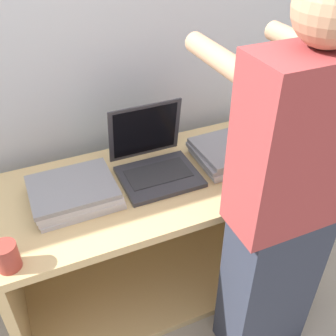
{
  "coord_description": "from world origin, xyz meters",
  "views": [
    {
      "loc": [
        -0.5,
        -0.93,
        1.69
      ],
      "look_at": [
        0.0,
        0.22,
        0.77
      ],
      "focal_mm": 42.0,
      "sensor_mm": 36.0,
      "label": 1
    }
  ],
  "objects_px": {
    "laptop_stack_right": "(232,152)",
    "person": "(283,210)",
    "laptop_stack_left": "(75,192)",
    "laptop_open": "(154,161)",
    "mug": "(7,256)"
  },
  "relations": [
    {
      "from": "person",
      "to": "mug",
      "type": "height_order",
      "value": "person"
    },
    {
      "from": "laptop_stack_left",
      "to": "laptop_stack_right",
      "type": "relative_size",
      "value": 0.98
    },
    {
      "from": "mug",
      "to": "laptop_stack_right",
      "type": "bearing_deg",
      "value": 13.84
    },
    {
      "from": "laptop_stack_left",
      "to": "mug",
      "type": "relative_size",
      "value": 3.41
    },
    {
      "from": "laptop_stack_left",
      "to": "person",
      "type": "xyz_separation_m",
      "value": [
        0.63,
        -0.48,
        0.08
      ]
    },
    {
      "from": "laptop_stack_right",
      "to": "mug",
      "type": "relative_size",
      "value": 3.48
    },
    {
      "from": "laptop_stack_left",
      "to": "person",
      "type": "height_order",
      "value": "person"
    },
    {
      "from": "laptop_stack_right",
      "to": "person",
      "type": "height_order",
      "value": "person"
    },
    {
      "from": "laptop_open",
      "to": "laptop_stack_left",
      "type": "distance_m",
      "value": 0.37
    },
    {
      "from": "laptop_stack_left",
      "to": "person",
      "type": "bearing_deg",
      "value": -37.47
    },
    {
      "from": "laptop_open",
      "to": "laptop_stack_right",
      "type": "height_order",
      "value": "laptop_open"
    },
    {
      "from": "laptop_stack_right",
      "to": "person",
      "type": "distance_m",
      "value": 0.5
    },
    {
      "from": "laptop_open",
      "to": "laptop_stack_right",
      "type": "distance_m",
      "value": 0.37
    },
    {
      "from": "laptop_stack_right",
      "to": "laptop_open",
      "type": "bearing_deg",
      "value": 172.08
    },
    {
      "from": "laptop_stack_right",
      "to": "person",
      "type": "relative_size",
      "value": 0.23
    }
  ]
}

